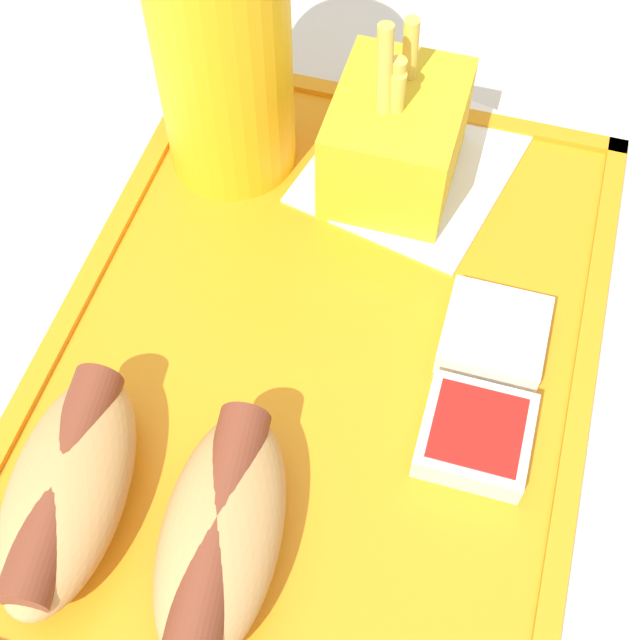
# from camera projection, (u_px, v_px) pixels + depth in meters

# --- Properties ---
(dining_table) EXTENTS (1.18, 0.92, 0.75)m
(dining_table) POSITION_uv_depth(u_px,v_px,m) (283.00, 592.00, 0.80)
(dining_table) COLOR beige
(dining_table) RESTS_ON ground_plane
(food_tray) EXTENTS (0.40, 0.29, 0.01)m
(food_tray) POSITION_uv_depth(u_px,v_px,m) (320.00, 354.00, 0.49)
(food_tray) COLOR orange
(food_tray) RESTS_ON dining_table
(paper_napkin) EXTENTS (0.16, 0.14, 0.00)m
(paper_napkin) POSITION_uv_depth(u_px,v_px,m) (414.00, 163.00, 0.56)
(paper_napkin) COLOR white
(paper_napkin) RESTS_ON food_tray
(soda_cup) EXTENTS (0.08, 0.08, 0.20)m
(soda_cup) POSITION_uv_depth(u_px,v_px,m) (222.00, 47.00, 0.49)
(soda_cup) COLOR gold
(soda_cup) RESTS_ON food_tray
(hot_dog_far) EXTENTS (0.13, 0.07, 0.04)m
(hot_dog_far) POSITION_uv_depth(u_px,v_px,m) (68.00, 488.00, 0.42)
(hot_dog_far) COLOR tan
(hot_dog_far) RESTS_ON food_tray
(hot_dog_near) EXTENTS (0.13, 0.07, 0.04)m
(hot_dog_near) POSITION_uv_depth(u_px,v_px,m) (221.00, 532.00, 0.41)
(hot_dog_near) COLOR tan
(hot_dog_near) RESTS_ON food_tray
(fries_carton) EXTENTS (0.09, 0.07, 0.12)m
(fries_carton) POSITION_uv_depth(u_px,v_px,m) (396.00, 138.00, 0.53)
(fries_carton) COLOR gold
(fries_carton) RESTS_ON food_tray
(sauce_cup_mayo) EXTENTS (0.05, 0.05, 0.02)m
(sauce_cup_mayo) POSITION_uv_depth(u_px,v_px,m) (494.00, 334.00, 0.48)
(sauce_cup_mayo) COLOR silver
(sauce_cup_mayo) RESTS_ON food_tray
(sauce_cup_ketchup) EXTENTS (0.05, 0.05, 0.02)m
(sauce_cup_ketchup) POSITION_uv_depth(u_px,v_px,m) (474.00, 443.00, 0.45)
(sauce_cup_ketchup) COLOR silver
(sauce_cup_ketchup) RESTS_ON food_tray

